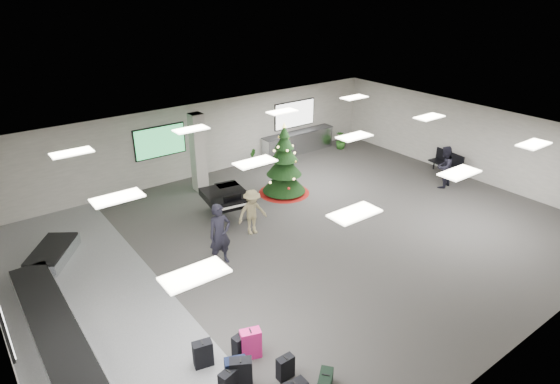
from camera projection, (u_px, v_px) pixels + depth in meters
ground at (306, 236)px, 15.82m from camera, size 18.00×18.00×0.00m
room_envelope at (285, 169)px, 15.13m from camera, size 18.02×14.02×3.21m
baggage_carousel at (61, 327)px, 11.40m from camera, size 2.28×9.71×0.43m
service_counter at (298, 142)px, 23.15m from camera, size 4.05×0.65×1.08m
suitcase_1 at (241, 373)px, 9.86m from camera, size 0.53×0.45×0.75m
pink_suitcase at (251, 344)px, 10.65m from camera, size 0.53×0.40×0.75m
suitcase_3 at (241, 346)px, 10.67m from camera, size 0.44×0.29×0.63m
navy_suitcase at (236, 372)px, 9.90m from camera, size 0.52×0.42×0.72m
suitcase_5 at (229, 383)px, 9.70m from camera, size 0.46×0.32×0.64m
green_duffel at (325, 382)px, 9.89m from camera, size 0.59×0.55×0.38m
suitcase_7 at (285, 367)px, 10.12m from camera, size 0.38×0.20×0.57m
suitcase_8 at (203, 354)px, 10.43m from camera, size 0.48×0.34×0.66m
christmas_tree at (284, 170)px, 18.60m from camera, size 2.07×2.07×2.95m
grand_piano at (226, 197)px, 16.86m from camera, size 1.72×2.08×1.08m
bench at (447, 161)px, 20.72m from camera, size 0.72×1.60×0.98m
traveler_a at (220, 234)px, 13.96m from camera, size 0.74×0.50×1.96m
traveler_b at (252, 212)px, 15.68m from camera, size 1.10×0.71×1.61m
traveler_bench at (444, 167)px, 19.20m from camera, size 0.97×0.81×1.77m
potted_plant_left at (252, 158)px, 21.54m from camera, size 0.56×0.57×0.81m
potted_plant_right at (341, 140)px, 23.75m from camera, size 0.70×0.70×0.92m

